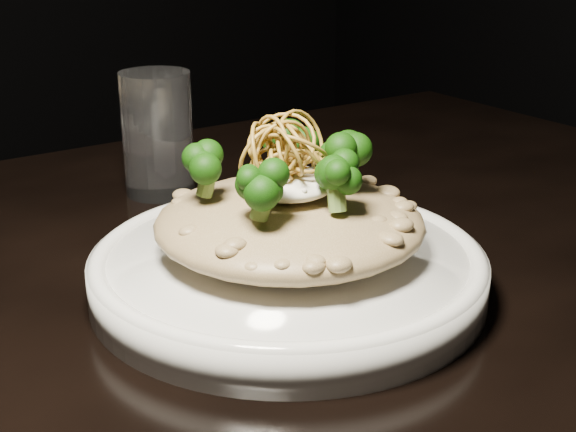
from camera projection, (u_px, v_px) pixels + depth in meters
name	position (u px, v px, depth m)	size (l,w,h in m)	color
table	(258.00, 383.00, 0.60)	(1.10, 0.80, 0.75)	black
plate	(288.00, 272.00, 0.55)	(0.27, 0.27, 0.03)	white
risotto	(290.00, 223.00, 0.54)	(0.18, 0.18, 0.04)	brown
broccoli	(286.00, 163.00, 0.53)	(0.12, 0.12, 0.04)	black
cheese	(289.00, 183.00, 0.53)	(0.06, 0.06, 0.02)	white
shallots	(287.00, 145.00, 0.52)	(0.06, 0.06, 0.04)	brown
drinking_glass	(158.00, 134.00, 0.73)	(0.06, 0.06, 0.11)	white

